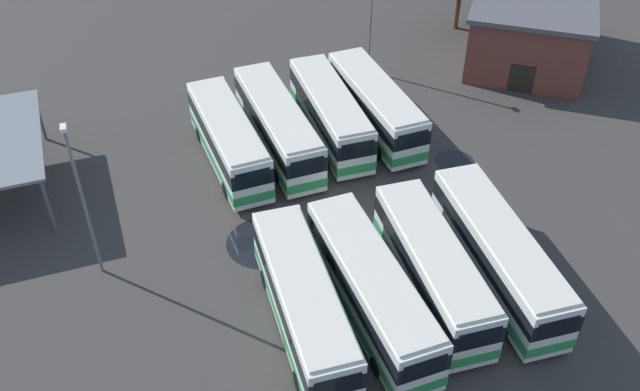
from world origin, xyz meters
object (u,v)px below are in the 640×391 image
at_px(bus_row0_slot3, 375,105).
at_px(bus_row1_slot2, 433,268).
at_px(bus_row1_slot3, 498,254).
at_px(bus_row0_slot1, 278,125).
at_px(lamp_post_far_corner, 83,198).
at_px(bus_row0_slot2, 330,113).
at_px(depot_building, 531,25).
at_px(lamp_post_near_entrance, 371,13).
at_px(bus_row1_slot0, 304,303).
at_px(bus_row1_slot1, 371,289).
at_px(bus_row0_slot0, 228,139).

xyz_separation_m(bus_row0_slot3, bus_row1_slot2, (15.24, -2.41, -0.00)).
relative_size(bus_row0_slot3, bus_row1_slot3, 0.96).
bearing_deg(bus_row0_slot1, lamp_post_far_corner, -54.66).
relative_size(bus_row0_slot1, bus_row1_slot2, 1.09).
bearing_deg(bus_row0_slot2, bus_row0_slot3, 91.91).
xyz_separation_m(bus_row0_slot1, bus_row1_slot2, (14.71, 4.46, -0.00)).
height_order(depot_building, lamp_post_near_entrance, lamp_post_near_entrance).
bearing_deg(bus_row1_slot0, lamp_post_far_corner, -126.13).
distance_m(bus_row0_slot3, lamp_post_far_corner, 20.85).
distance_m(bus_row0_slot3, depot_building, 16.44).
bearing_deg(bus_row0_slot2, bus_row0_slot1, -83.36).
relative_size(bus_row0_slot1, bus_row0_slot3, 1.05).
bearing_deg(bus_row1_slot1, bus_row0_slot0, -163.33).
xyz_separation_m(bus_row0_slot3, bus_row1_slot0, (15.69, -9.24, 0.00)).
bearing_deg(bus_row0_slot2, depot_building, 109.77).
bearing_deg(bus_row0_slot2, lamp_post_far_corner, -60.40).
xyz_separation_m(bus_row0_slot0, lamp_post_far_corner, (7.65, -8.40, 3.21)).
xyz_separation_m(bus_row1_slot0, bus_row1_slot3, (-0.45, 10.48, 0.00)).
height_order(bus_row1_slot0, depot_building, depot_building).
xyz_separation_m(bus_row1_slot1, depot_building, (-22.21, 20.94, 0.81)).
xyz_separation_m(bus_row0_slot0, lamp_post_near_entrance, (-8.73, 12.39, 2.97)).
bearing_deg(bus_row0_slot3, bus_row0_slot1, -85.56).
height_order(bus_row0_slot3, bus_row1_slot3, same).
bearing_deg(lamp_post_near_entrance, bus_row0_slot0, -54.83).
height_order(lamp_post_near_entrance, lamp_post_far_corner, lamp_post_far_corner).
distance_m(bus_row0_slot2, lamp_post_near_entrance, 9.80).
bearing_deg(bus_row0_slot3, lamp_post_far_corner, -64.55).
relative_size(bus_row0_slot2, lamp_post_near_entrance, 1.20).
distance_m(bus_row0_slot3, bus_row1_slot3, 15.29).
height_order(bus_row0_slot0, bus_row1_slot2, same).
bearing_deg(bus_row1_slot2, lamp_post_near_entrance, 168.59).
bearing_deg(bus_row0_slot0, bus_row1_slot3, 39.17).
bearing_deg(bus_row1_slot2, depot_building, 141.13).
height_order(bus_row1_slot1, depot_building, depot_building).
xyz_separation_m(bus_row0_slot0, bus_row1_slot1, (14.54, 4.35, 0.00)).
height_order(bus_row0_slot3, bus_row1_slot1, same).
bearing_deg(lamp_post_near_entrance, depot_building, 85.31).
distance_m(bus_row0_slot2, depot_building, 19.46).
xyz_separation_m(bus_row0_slot1, lamp_post_near_entrance, (-8.06, 9.05, 2.97)).
distance_m(bus_row1_slot2, depot_building, 27.90).
height_order(bus_row0_slot3, bus_row1_slot2, same).
distance_m(depot_building, lamp_post_near_entrance, 13.13).
relative_size(bus_row0_slot0, bus_row1_slot1, 0.94).
bearing_deg(lamp_post_near_entrance, bus_row0_slot3, -16.17).
relative_size(bus_row0_slot0, bus_row0_slot3, 0.97).
bearing_deg(bus_row1_slot0, lamp_post_near_entrance, 153.80).
bearing_deg(bus_row1_slot3, bus_row0_slot0, -140.83).
bearing_deg(bus_row1_slot3, bus_row1_slot0, -87.56).
bearing_deg(bus_row1_slot2, bus_row0_slot0, -150.97).
bearing_deg(lamp_post_far_corner, bus_row0_slot1, 125.34).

